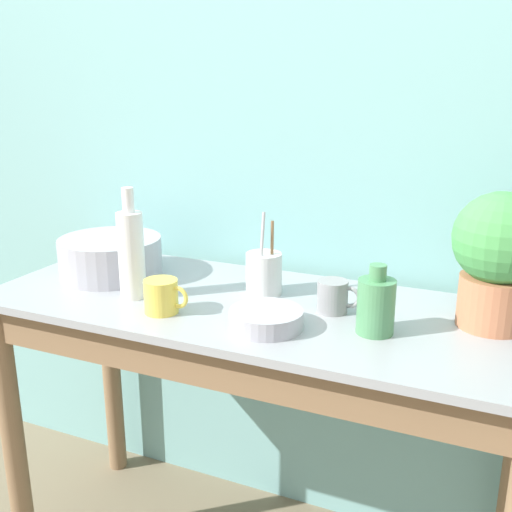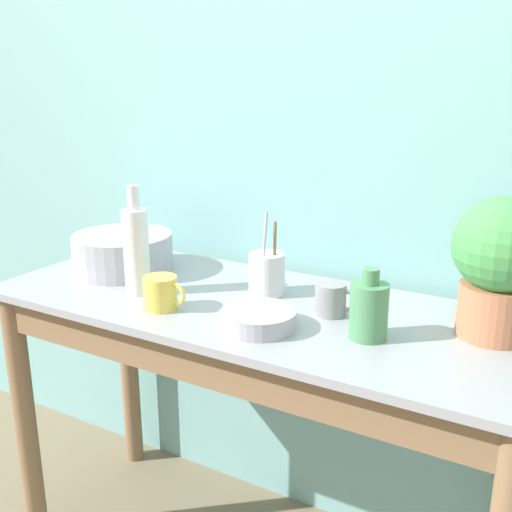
% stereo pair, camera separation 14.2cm
% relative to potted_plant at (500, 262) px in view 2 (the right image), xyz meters
% --- Properties ---
extents(wall_back, '(6.00, 0.05, 2.40)m').
position_rel_potted_plant_xyz_m(wall_back, '(-0.53, 0.24, 0.25)').
color(wall_back, '#7AB2B2').
rests_on(wall_back, ground_plane).
extents(counter_table, '(1.35, 0.54, 0.79)m').
position_rel_potted_plant_xyz_m(counter_table, '(-0.53, -0.10, -0.33)').
color(counter_table, '#846647').
rests_on(counter_table, ground_plane).
extents(potted_plant, '(0.20, 0.20, 0.30)m').
position_rel_potted_plant_xyz_m(potted_plant, '(0.00, 0.00, 0.00)').
color(potted_plant, '#B7704C').
rests_on(potted_plant, counter_table).
extents(bowl_wash_large, '(0.28, 0.28, 0.11)m').
position_rel_potted_plant_xyz_m(bowl_wash_large, '(-0.99, -0.04, -0.11)').
color(bowl_wash_large, '#A8A8B2').
rests_on(bowl_wash_large, counter_table).
extents(bottle_tall, '(0.06, 0.06, 0.28)m').
position_rel_potted_plant_xyz_m(bottle_tall, '(-0.83, -0.16, -0.05)').
color(bottle_tall, white).
rests_on(bottle_tall, counter_table).
extents(bottle_short, '(0.08, 0.08, 0.15)m').
position_rel_potted_plant_xyz_m(bottle_short, '(-0.23, -0.14, -0.10)').
color(bottle_short, '#4C8C59').
rests_on(bottle_short, counter_table).
extents(mug_yellow, '(0.11, 0.08, 0.08)m').
position_rel_potted_plant_xyz_m(mug_yellow, '(-0.71, -0.22, -0.13)').
color(mug_yellow, '#E5CC4C').
rests_on(mug_yellow, counter_table).
extents(mug_grey, '(0.10, 0.07, 0.08)m').
position_rel_potted_plant_xyz_m(mug_grey, '(-0.34, -0.06, -0.13)').
color(mug_grey, gray).
rests_on(mug_grey, counter_table).
extents(bowl_small_steel, '(0.16, 0.16, 0.04)m').
position_rel_potted_plant_xyz_m(bowl_small_steel, '(-0.45, -0.21, -0.14)').
color(bowl_small_steel, '#A8A8B2').
rests_on(bowl_small_steel, counter_table).
extents(utensil_cup, '(0.09, 0.09, 0.21)m').
position_rel_potted_plant_xyz_m(utensil_cup, '(-0.54, -0.01, -0.11)').
color(utensil_cup, silver).
rests_on(utensil_cup, counter_table).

